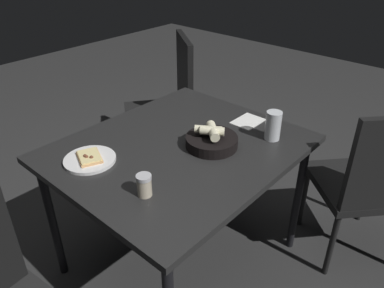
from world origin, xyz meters
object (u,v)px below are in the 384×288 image
bread_basket (212,140)px  beer_glass (273,127)px  pizza_plate (90,159)px  chair_near (372,180)px  dining_table (179,157)px  chair_far (169,100)px  pepper_shaker (144,186)px

bread_basket → beer_glass: 0.30m
pizza_plate → chair_near: bearing=-41.8°
dining_table → chair_far: size_ratio=1.12×
pizza_plate → beer_glass: bearing=-34.7°
dining_table → pepper_shaker: (-0.35, -0.15, 0.10)m
beer_glass → chair_far: chair_far is taller
beer_glass → chair_far: bearing=73.3°
pizza_plate → chair_far: bearing=27.1°
dining_table → beer_glass: 0.46m
bread_basket → pizza_plate: bearing=145.0°
chair_near → chair_far: bearing=90.3°
pepper_shaker → chair_far: size_ratio=0.09×
beer_glass → pepper_shaker: beer_glass is taller
dining_table → pepper_shaker: 0.39m
pepper_shaker → pizza_plate: bearing=90.1°
bread_basket → beer_glass: bearing=-34.3°
dining_table → bread_basket: bread_basket is taller
chair_far → dining_table: bearing=-132.3°
dining_table → bread_basket: 0.18m
bread_basket → chair_far: chair_far is taller
beer_glass → bread_basket: bearing=145.7°
bread_basket → chair_near: size_ratio=0.26×
pepper_shaker → chair_far: bearing=40.9°
dining_table → beer_glass: (0.34, -0.28, 0.12)m
pepper_shaker → chair_near: 1.14m
beer_glass → pizza_plate: bearing=145.3°
pizza_plate → dining_table: bearing=-29.3°
pizza_plate → bread_basket: (0.44, -0.31, 0.02)m
pizza_plate → beer_glass: (0.68, -0.47, 0.05)m
pepper_shaker → chair_near: bearing=-28.5°
bread_basket → pepper_shaker: bearing=-175.0°
pepper_shaker → chair_far: chair_far is taller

